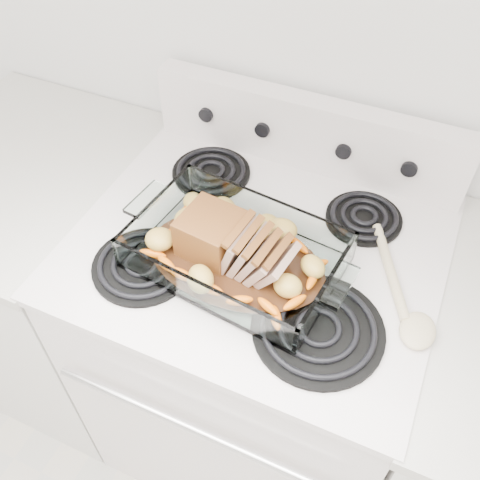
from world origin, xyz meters
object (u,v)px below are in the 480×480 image
at_px(electric_range, 254,350).
at_px(pork_roast, 226,242).
at_px(counter_left, 59,277).
at_px(baking_dish, 236,256).

height_order(electric_range, pork_roast, electric_range).
relative_size(counter_left, baking_dish, 2.27).
bearing_deg(electric_range, pork_roast, -116.86).
height_order(electric_range, counter_left, electric_range).
relative_size(baking_dish, pork_roast, 1.74).
bearing_deg(electric_range, baking_dish, -102.00).
xyz_separation_m(electric_range, baking_dish, (-0.02, -0.08, 0.48)).
distance_m(counter_left, baking_dish, 0.82).
bearing_deg(counter_left, pork_roast, -6.98).
relative_size(electric_range, counter_left, 1.20).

